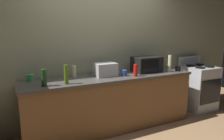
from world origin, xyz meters
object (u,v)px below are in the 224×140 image
at_px(bottle_wine, 44,78).
at_px(mug_green, 30,78).
at_px(toaster_oven, 105,70).
at_px(mug_blue, 124,73).
at_px(microwave, 147,64).
at_px(bottle_hand_soap, 170,63).
at_px(mug_black, 178,69).
at_px(bottle_hot_sauce, 136,70).
at_px(stove_range, 198,87).
at_px(bottle_vinegar, 74,71).
at_px(bottle_olive_oil, 66,75).

bearing_deg(bottle_wine, mug_green, 112.43).
relative_size(toaster_oven, mug_blue, 3.57).
height_order(microwave, bottle_wine, microwave).
distance_m(bottle_hand_soap, mug_black, 0.20).
height_order(toaster_oven, bottle_hot_sauce, toaster_oven).
height_order(stove_range, bottle_hand_soap, bottle_hand_soap).
bearing_deg(bottle_vinegar, microwave, -6.47).
xyz_separation_m(microwave, mug_green, (-1.93, 0.16, -0.08)).
xyz_separation_m(microwave, bottle_hot_sauce, (-0.37, -0.22, -0.04)).
bearing_deg(bottle_vinegar, mug_green, 178.83).
distance_m(toaster_oven, mug_green, 1.14).
xyz_separation_m(stove_range, bottle_hand_soap, (-0.91, -0.11, 0.59)).
bearing_deg(mug_black, bottle_olive_oil, -179.17).
xyz_separation_m(bottle_olive_oil, mug_blue, (0.96, 0.11, -0.09)).
height_order(bottle_wine, bottle_olive_oil, bottle_olive_oil).
height_order(stove_range, bottle_vinegar, bottle_vinegar).
relative_size(bottle_hand_soap, mug_black, 3.19).
distance_m(bottle_hand_soap, mug_blue, 0.92).
bearing_deg(mug_blue, stove_range, 2.13).
relative_size(microwave, bottle_wine, 2.11).
bearing_deg(toaster_oven, bottle_wine, -167.69).
bearing_deg(bottle_hot_sauce, bottle_vinegar, 157.88).
distance_m(bottle_hand_soap, bottle_wine, 2.16).
relative_size(microwave, bottle_hot_sauce, 2.46).
bearing_deg(bottle_hand_soap, microwave, 157.16).
bearing_deg(stove_range, mug_green, 176.33).
distance_m(stove_range, mug_blue, 1.88).
height_order(toaster_oven, bottle_olive_oil, bottle_olive_oil).
xyz_separation_m(microwave, bottle_vinegar, (-1.28, 0.15, -0.04)).
relative_size(toaster_oven, bottle_vinegar, 1.86).
height_order(stove_range, mug_green, stove_range).
bearing_deg(bottle_hot_sauce, stove_range, 6.01).
bearing_deg(bottle_hot_sauce, bottle_olive_oil, -179.85).
relative_size(stove_range, bottle_hand_soap, 3.65).
bearing_deg(mug_black, bottle_hot_sauce, -178.35).
bearing_deg(stove_range, mug_blue, -177.87).
bearing_deg(bottle_hot_sauce, bottle_wine, 179.12).
height_order(stove_range, toaster_oven, toaster_oven).
bearing_deg(stove_range, bottle_olive_oil, -176.33).
distance_m(bottle_olive_oil, mug_black, 2.04).
height_order(microwave, mug_blue, microwave).
relative_size(toaster_oven, bottle_hot_sauce, 1.74).
bearing_deg(mug_black, mug_blue, 175.69).
height_order(microwave, bottle_olive_oil, microwave).
xyz_separation_m(toaster_oven, mug_blue, (0.27, -0.13, -0.06)).
bearing_deg(mug_black, bottle_wine, -179.88).
height_order(toaster_oven, mug_blue, toaster_oven).
distance_m(bottle_hand_soap, mug_green, 2.34).
relative_size(microwave, mug_green, 4.68).
height_order(stove_range, mug_blue, stove_range).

